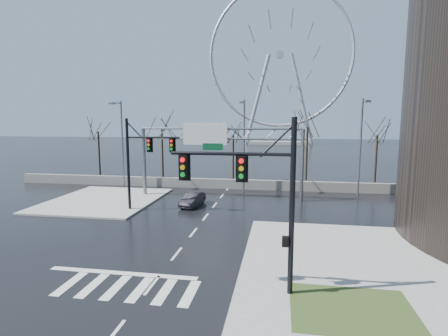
% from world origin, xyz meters
% --- Properties ---
extents(ground, '(260.00, 260.00, 0.00)m').
position_xyz_m(ground, '(0.00, 0.00, 0.00)').
color(ground, black).
rests_on(ground, ground).
extents(sidewalk_right_ext, '(12.00, 10.00, 0.15)m').
position_xyz_m(sidewalk_right_ext, '(10.00, 2.00, 0.07)').
color(sidewalk_right_ext, gray).
rests_on(sidewalk_right_ext, ground).
extents(sidewalk_far, '(10.00, 12.00, 0.15)m').
position_xyz_m(sidewalk_far, '(-11.00, 12.00, 0.07)').
color(sidewalk_far, gray).
rests_on(sidewalk_far, ground).
extents(grass_strip, '(5.00, 4.00, 0.02)m').
position_xyz_m(grass_strip, '(9.00, -5.00, 0.15)').
color(grass_strip, '#283717').
rests_on(grass_strip, sidewalk_near).
extents(barrier_wall, '(52.00, 0.50, 1.10)m').
position_xyz_m(barrier_wall, '(0.00, 20.00, 0.55)').
color(barrier_wall, slate).
rests_on(barrier_wall, ground).
extents(signal_mast_near, '(5.52, 0.41, 8.00)m').
position_xyz_m(signal_mast_near, '(5.14, -4.04, 4.87)').
color(signal_mast_near, black).
rests_on(signal_mast_near, ground).
extents(signal_mast_far, '(4.72, 0.41, 8.00)m').
position_xyz_m(signal_mast_far, '(-5.87, 8.96, 4.83)').
color(signal_mast_far, black).
rests_on(signal_mast_far, ground).
extents(sign_gantry, '(16.36, 0.40, 7.60)m').
position_xyz_m(sign_gantry, '(-0.38, 14.96, 5.18)').
color(sign_gantry, slate).
rests_on(sign_gantry, ground).
extents(streetlight_left, '(0.50, 2.55, 10.00)m').
position_xyz_m(streetlight_left, '(-12.00, 18.16, 5.89)').
color(streetlight_left, slate).
rests_on(streetlight_left, ground).
extents(streetlight_mid, '(0.50, 2.55, 10.00)m').
position_xyz_m(streetlight_mid, '(2.00, 18.16, 5.89)').
color(streetlight_mid, slate).
rests_on(streetlight_mid, ground).
extents(streetlight_right, '(0.50, 2.55, 10.00)m').
position_xyz_m(streetlight_right, '(14.00, 18.16, 5.89)').
color(streetlight_right, slate).
rests_on(streetlight_right, ground).
extents(tree_far_left, '(3.50, 3.50, 7.00)m').
position_xyz_m(tree_far_left, '(-18.00, 24.00, 5.57)').
color(tree_far_left, black).
rests_on(tree_far_left, ground).
extents(tree_left, '(3.75, 3.75, 7.50)m').
position_xyz_m(tree_left, '(-9.00, 23.50, 5.98)').
color(tree_left, black).
rests_on(tree_left, ground).
extents(tree_center, '(3.25, 3.25, 6.50)m').
position_xyz_m(tree_center, '(0.00, 24.50, 5.17)').
color(tree_center, black).
rests_on(tree_center, ground).
extents(tree_right, '(3.90, 3.90, 7.80)m').
position_xyz_m(tree_right, '(9.00, 23.50, 6.22)').
color(tree_right, black).
rests_on(tree_right, ground).
extents(tree_far_right, '(3.40, 3.40, 6.80)m').
position_xyz_m(tree_far_right, '(17.00, 24.00, 5.41)').
color(tree_far_right, black).
rests_on(tree_far_right, ground).
extents(ferris_wheel, '(45.00, 6.00, 50.91)m').
position_xyz_m(ferris_wheel, '(5.00, 95.00, 26.13)').
color(ferris_wheel, gray).
rests_on(ferris_wheel, ground).
extents(car, '(1.80, 3.83, 1.22)m').
position_xyz_m(car, '(-1.98, 11.50, 0.61)').
color(car, black).
rests_on(car, ground).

